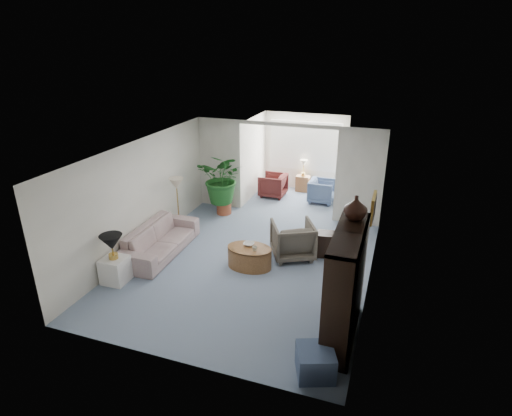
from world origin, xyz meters
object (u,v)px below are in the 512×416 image
at_px(ottoman, 315,362).
at_px(sunroom_chair_blue, 322,191).
at_px(sunroom_table, 303,183).
at_px(plant_pot, 224,208).
at_px(table_lamp, 111,242).
at_px(floor_lamp, 176,184).
at_px(cabinet_urn, 356,208).
at_px(framed_picture, 374,208).
at_px(sofa, 160,239).
at_px(end_table, 115,270).
at_px(coffee_cup, 255,249).
at_px(side_table_dark, 327,244).
at_px(entertainment_cabinet, 345,286).
at_px(coffee_bowl, 249,244).
at_px(coffee_table, 249,257).
at_px(sunroom_chair_maroon, 273,185).
at_px(wingback_chair, 293,240).

bearing_deg(ottoman, sunroom_chair_blue, 100.29).
bearing_deg(sunroom_table, plant_pot, -122.79).
height_order(table_lamp, ottoman, table_lamp).
distance_m(table_lamp, plant_pot, 4.02).
bearing_deg(floor_lamp, cabinet_urn, -26.07).
bearing_deg(framed_picture, sofa, 179.60).
bearing_deg(table_lamp, end_table, 0.00).
distance_m(coffee_cup, sunroom_chair_blue, 4.38).
height_order(ottoman, sunroom_table, sunroom_table).
relative_size(sofa, floor_lamp, 6.23).
relative_size(side_table_dark, sunroom_table, 1.09).
bearing_deg(side_table_dark, table_lamp, -146.65).
relative_size(ottoman, plant_pot, 1.31).
bearing_deg(sunroom_chair_blue, entertainment_cabinet, -165.02).
xyz_separation_m(end_table, coffee_bowl, (2.24, 1.52, 0.22)).
relative_size(coffee_table, entertainment_cabinet, 0.51).
relative_size(framed_picture, sunroom_chair_maroon, 0.66).
height_order(coffee_bowl, wingback_chair, wingback_chair).
bearing_deg(coffee_bowl, cabinet_urn, -28.15).
height_order(coffee_bowl, coffee_cup, coffee_cup).
xyz_separation_m(coffee_table, ottoman, (1.94, -2.56, -0.02)).
xyz_separation_m(floor_lamp, ottoman, (4.20, -3.64, -1.04)).
height_order(framed_picture, coffee_table, framed_picture).
height_order(entertainment_cabinet, plant_pot, entertainment_cabinet).
bearing_deg(framed_picture, wingback_chair, 153.22).
bearing_deg(coffee_bowl, sofa, -175.30).
xyz_separation_m(framed_picture, wingback_chair, (-1.66, 0.84, -1.30)).
distance_m(sunroom_chair_maroon, sunroom_table, 1.07).
bearing_deg(ottoman, side_table_dark, 97.97).
height_order(end_table, table_lamp, table_lamp).
relative_size(end_table, wingback_chair, 0.58).
distance_m(floor_lamp, side_table_dark, 3.82).
bearing_deg(coffee_cup, end_table, -151.66).
distance_m(framed_picture, sofa, 4.69).
bearing_deg(entertainment_cabinet, sofa, 160.39).
bearing_deg(framed_picture, plant_pot, 147.47).
bearing_deg(sunroom_chair_blue, sofa, 147.88).
xyz_separation_m(table_lamp, entertainment_cabinet, (4.46, -0.17, 0.07)).
height_order(end_table, coffee_bowl, end_table).
relative_size(sofa, entertainment_cabinet, 1.20).
bearing_deg(ottoman, wingback_chair, 110.06).
relative_size(end_table, coffee_cup, 4.90).
bearing_deg(wingback_chair, plant_pot, -63.70).
distance_m(coffee_bowl, cabinet_urn, 2.97).
relative_size(framed_picture, plant_pot, 1.25).
relative_size(coffee_bowl, sunroom_chair_blue, 0.31).
relative_size(sofa, sunroom_chair_maroon, 2.94).
distance_m(framed_picture, plant_pot, 5.05).
bearing_deg(side_table_dark, wingback_chair, -156.80).
bearing_deg(coffee_table, sunroom_table, 90.49).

